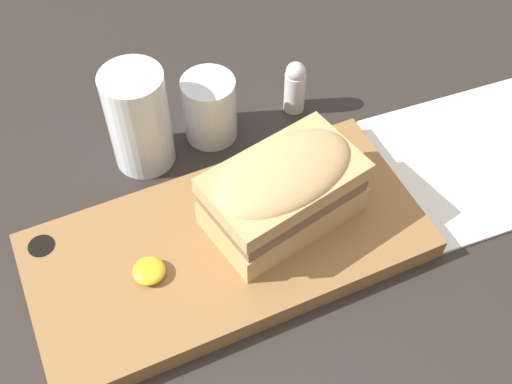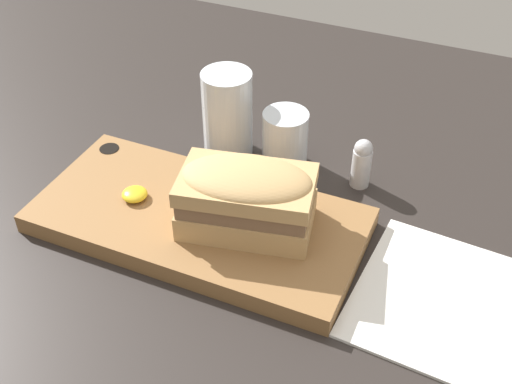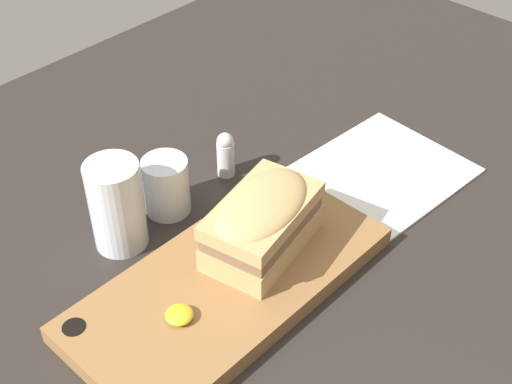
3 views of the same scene
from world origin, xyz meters
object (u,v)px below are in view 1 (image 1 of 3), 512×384
at_px(water_glass, 140,125).
at_px(salt_shaker, 295,86).
at_px(napkin, 480,157).
at_px(sandwich, 283,189).
at_px(wine_glass, 210,111).
at_px(serving_board, 227,246).

height_order(water_glass, salt_shaker, water_glass).
height_order(napkin, salt_shaker, salt_shaker).
xyz_separation_m(sandwich, water_glass, (-0.10, 0.15, -0.02)).
height_order(sandwich, water_glass, water_glass).
bearing_deg(water_glass, wine_glass, 2.92).
xyz_separation_m(sandwich, napkin, (0.25, -0.01, -0.07)).
relative_size(serving_board, water_glass, 3.21).
distance_m(water_glass, wine_glass, 0.08).
bearing_deg(salt_shaker, water_glass, -179.53).
bearing_deg(sandwich, salt_shaker, 59.47).
bearing_deg(wine_glass, napkin, -31.72).
height_order(serving_board, salt_shaker, salt_shaker).
height_order(sandwich, napkin, sandwich).
xyz_separation_m(water_glass, wine_glass, (0.08, 0.00, -0.02)).
bearing_deg(napkin, serving_board, 179.58).
xyz_separation_m(water_glass, napkin, (0.34, -0.16, -0.05)).
distance_m(sandwich, napkin, 0.26).
bearing_deg(napkin, sandwich, 178.65).
xyz_separation_m(wine_glass, napkin, (0.26, -0.16, -0.03)).
distance_m(serving_board, water_glass, 0.16).
relative_size(serving_board, salt_shaker, 5.65).
xyz_separation_m(water_glass, salt_shaker, (0.19, 0.00, -0.02)).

